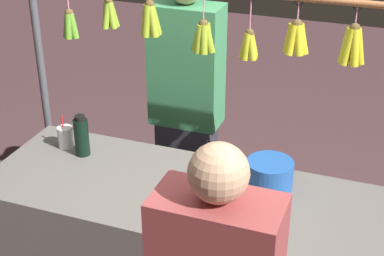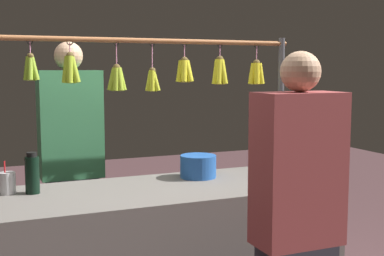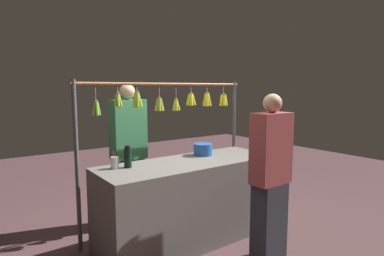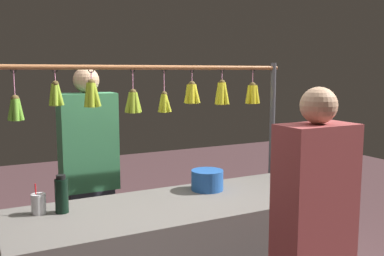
% 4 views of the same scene
% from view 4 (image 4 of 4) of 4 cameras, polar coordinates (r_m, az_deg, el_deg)
% --- Properties ---
extents(display_rack, '(2.24, 0.12, 1.79)m').
position_cam_4_polar(display_rack, '(3.05, -4.94, 0.20)').
color(display_rack, '#4C4C51').
rests_on(display_rack, ground).
extents(water_bottle, '(0.08, 0.08, 0.23)m').
position_cam_4_polar(water_bottle, '(2.63, -17.04, -8.54)').
color(water_bottle, black).
rests_on(water_bottle, market_counter).
extents(blue_bucket, '(0.22, 0.22, 0.14)m').
position_cam_4_polar(blue_bucket, '(2.99, 2.05, -6.97)').
color(blue_bucket, '#2456A8').
rests_on(blue_bucket, market_counter).
extents(drink_cup, '(0.08, 0.08, 0.18)m').
position_cam_4_polar(drink_cup, '(2.66, -19.82, -9.52)').
color(drink_cup, silver).
rests_on(drink_cup, market_counter).
extents(vendor_person, '(0.42, 0.23, 1.75)m').
position_cam_4_polar(vendor_person, '(3.37, -13.53, -7.34)').
color(vendor_person, '#2D2D38').
rests_on(vendor_person, ground).
extents(customer_person, '(0.39, 0.21, 1.65)m').
position_cam_4_polar(customer_person, '(2.31, 15.84, -15.80)').
color(customer_person, '#2D2D38').
rests_on(customer_person, ground).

